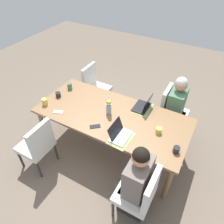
{
  "coord_description": "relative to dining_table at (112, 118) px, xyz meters",
  "views": [
    {
      "loc": [
        -1.15,
        2.06,
        2.85
      ],
      "look_at": [
        0.0,
        0.0,
        0.81
      ],
      "focal_mm": 33.58,
      "sensor_mm": 36.0,
      "label": 1
    }
  ],
  "objects": [
    {
      "name": "laptop_near_left_near",
      "position": [
        -0.35,
        -0.37,
        0.11
      ],
      "size": [
        0.22,
        0.32,
        0.21
      ],
      "color": "black",
      "rests_on": "dining_table"
    },
    {
      "name": "chair_near_left_near",
      "position": [
        -0.69,
        -0.87,
        -0.19
      ],
      "size": [
        0.44,
        0.44,
        0.9
      ],
      "color": "silver",
      "rests_on": "ground_plane"
    },
    {
      "name": "dining_table",
      "position": [
        0.0,
        0.0,
        0.0
      ],
      "size": [
        2.32,
        1.04,
        0.76
      ],
      "color": "olive",
      "rests_on": "ground_plane"
    },
    {
      "name": "placemat_far_left_mid",
      "position": [
        -0.34,
        0.36,
        0.07
      ],
      "size": [
        0.28,
        0.38,
        0.0
      ],
      "primitive_type": "cube",
      "rotation": [
        0.0,
        0.0,
        -1.64
      ],
      "color": "#9EBC66",
      "rests_on": "dining_table"
    },
    {
      "name": "coffee_mug_near_left",
      "position": [
        1.05,
        0.31,
        0.12
      ],
      "size": [
        0.09,
        0.09,
        0.11
      ],
      "primitive_type": "cylinder",
      "color": "#DBC64C",
      "rests_on": "dining_table"
    },
    {
      "name": "chair_near_left_far",
      "position": [
        0.88,
        -0.86,
        -0.19
      ],
      "size": [
        0.44,
        0.44,
        0.9
      ],
      "color": "silver",
      "rests_on": "ground_plane"
    },
    {
      "name": "chair_far_left_mid",
      "position": [
        -0.84,
        0.81,
        -0.19
      ],
      "size": [
        0.44,
        0.44,
        0.9
      ],
      "color": "silver",
      "rests_on": "ground_plane"
    },
    {
      "name": "placemat_near_left_near",
      "position": [
        -0.34,
        -0.36,
        0.07
      ],
      "size": [
        0.27,
        0.37,
        0.0
      ],
      "primitive_type": "cube",
      "rotation": [
        0.0,
        0.0,
        1.6
      ],
      "color": "#9EBC66",
      "rests_on": "dining_table"
    },
    {
      "name": "ground_plane",
      "position": [
        0.0,
        0.0,
        -0.69
      ],
      "size": [
        10.0,
        10.0,
        0.0
      ],
      "primitive_type": "plane",
      "color": "#756656"
    },
    {
      "name": "coffee_mug_far_left",
      "position": [
        0.97,
        -0.24,
        0.12
      ],
      "size": [
        0.08,
        0.08,
        0.11
      ],
      "primitive_type": "cylinder",
      "color": "#47704C",
      "rests_on": "dining_table"
    },
    {
      "name": "coffee_mug_near_right",
      "position": [
        -0.74,
        0.02,
        0.11
      ],
      "size": [
        0.08,
        0.08,
        0.08
      ],
      "primitive_type": "cylinder",
      "color": "#DBC64C",
      "rests_on": "dining_table"
    },
    {
      "name": "coffee_mug_centre_left",
      "position": [
        1.0,
        0.04,
        0.11
      ],
      "size": [
        0.08,
        0.08,
        0.08
      ],
      "primitive_type": "cylinder",
      "color": "#232328",
      "rests_on": "dining_table"
    },
    {
      "name": "coffee_mug_centre_right",
      "position": [
        -1.04,
        0.23,
        0.11
      ],
      "size": [
        0.08,
        0.08,
        0.09
      ],
      "primitive_type": "cylinder",
      "color": "#232328",
      "rests_on": "dining_table"
    },
    {
      "name": "person_far_left_mid",
      "position": [
        -0.76,
        0.75,
        -0.16
      ],
      "size": [
        0.36,
        0.4,
        1.19
      ],
      "color": "#2D2D33",
      "rests_on": "ground_plane"
    },
    {
      "name": "person_near_left_near",
      "position": [
        -0.76,
        -0.81,
        -0.16
      ],
      "size": [
        0.36,
        0.4,
        1.19
      ],
      "color": "#2D2D33",
      "rests_on": "ground_plane"
    },
    {
      "name": "laptop_far_left_mid",
      "position": [
        -0.3,
        0.34,
        0.11
      ],
      "size": [
        0.22,
        0.32,
        0.21
      ],
      "color": "silver",
      "rests_on": "dining_table"
    },
    {
      "name": "phone_silver",
      "position": [
        0.75,
        0.35,
        0.07
      ],
      "size": [
        0.17,
        0.12,
        0.01
      ],
      "primitive_type": "cube",
      "rotation": [
        0.0,
        0.0,
        0.37
      ],
      "color": "silver",
      "rests_on": "dining_table"
    },
    {
      "name": "phone_black",
      "position": [
        0.08,
        0.34,
        0.07
      ],
      "size": [
        0.16,
        0.15,
        0.01
      ],
      "primitive_type": "cube",
      "rotation": [
        0.0,
        0.0,
        0.69
      ],
      "color": "black",
      "rests_on": "dining_table"
    },
    {
      "name": "chair_far_right_near",
      "position": [
        0.78,
        0.84,
        -0.19
      ],
      "size": [
        0.44,
        0.44,
        0.9
      ],
      "color": "silver",
      "rests_on": "ground_plane"
    },
    {
      "name": "flower_vase",
      "position": [
        0.05,
        0.0,
        0.2
      ],
      "size": [
        0.09,
        0.09,
        0.26
      ],
      "color": "#8EA8B7",
      "rests_on": "dining_table"
    }
  ]
}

